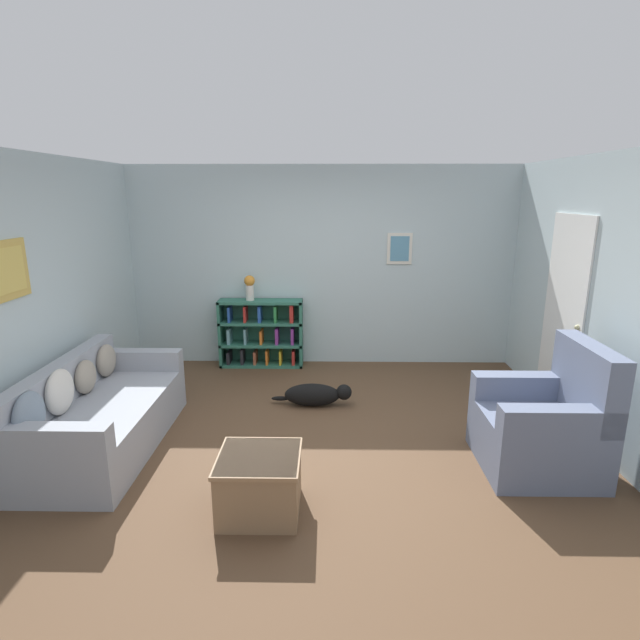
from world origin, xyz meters
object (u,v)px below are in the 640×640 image
(vase, at_px, (250,286))
(dog, at_px, (316,395))
(bookshelf, at_px, (262,333))
(couch, at_px, (98,416))
(coffee_table, at_px, (260,482))
(recliner_chair, at_px, (545,425))

(vase, bearing_deg, dog, -55.68)
(bookshelf, distance_m, vase, 0.65)
(bookshelf, bearing_deg, couch, -117.71)
(bookshelf, relative_size, dog, 1.25)
(bookshelf, distance_m, coffee_table, 3.21)
(bookshelf, xyz_separation_m, recliner_chair, (2.69, -2.53, -0.06))
(couch, relative_size, coffee_table, 3.26)
(vase, bearing_deg, coffee_table, -80.50)
(recliner_chair, xyz_separation_m, dog, (-1.94, 1.21, -0.25))
(recliner_chair, bearing_deg, vase, 138.42)
(recliner_chair, relative_size, vase, 3.31)
(recliner_chair, distance_m, dog, 2.30)
(bookshelf, xyz_separation_m, dog, (0.75, -1.32, -0.31))
(recliner_chair, xyz_separation_m, coffee_table, (-2.30, -0.65, -0.14))
(bookshelf, distance_m, dog, 1.55)
(bookshelf, bearing_deg, vase, -171.66)
(coffee_table, bearing_deg, bookshelf, 97.03)
(recliner_chair, height_order, vase, vase)
(couch, distance_m, recliner_chair, 3.88)
(coffee_table, bearing_deg, recliner_chair, 15.85)
(bookshelf, height_order, dog, bookshelf)
(bookshelf, distance_m, recliner_chair, 3.69)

